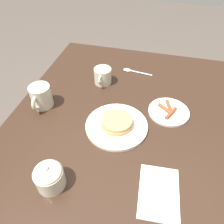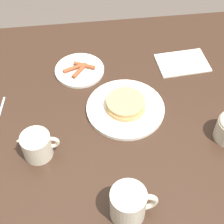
{
  "view_description": "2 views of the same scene",
  "coord_description": "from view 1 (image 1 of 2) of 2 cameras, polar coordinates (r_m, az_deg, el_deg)",
  "views": [
    {
      "loc": [
        0.61,
        0.11,
        1.41
      ],
      "look_at": [
        0.0,
        -0.05,
        0.81
      ],
      "focal_mm": 35.0,
      "sensor_mm": 36.0,
      "label": 1
    },
    {
      "loc": [
        -0.08,
        -0.7,
        1.59
      ],
      "look_at": [
        0.0,
        -0.05,
        0.81
      ],
      "focal_mm": 55.0,
      "sensor_mm": 36.0,
      "label": 2
    }
  ],
  "objects": [
    {
      "name": "side_plate_bacon",
      "position": [
        0.94,
        14.57,
        0.15
      ],
      "size": [
        0.17,
        0.17,
        0.02
      ],
      "color": "silver",
      "rests_on": "dining_table"
    },
    {
      "name": "sugar_bowl",
      "position": [
        0.71,
        -16.09,
        -15.86
      ],
      "size": [
        0.09,
        0.09,
        0.1
      ],
      "color": "beige",
      "rests_on": "dining_table"
    },
    {
      "name": "napkin",
      "position": [
        0.72,
        12.14,
        -19.86
      ],
      "size": [
        0.18,
        0.13,
        0.01
      ],
      "color": "silver",
      "rests_on": "dining_table"
    },
    {
      "name": "spoon",
      "position": [
        1.15,
        5.3,
        10.62
      ],
      "size": [
        0.04,
        0.16,
        0.01
      ],
      "color": "silver",
      "rests_on": "dining_table"
    },
    {
      "name": "coffee_mug",
      "position": [
        0.96,
        -17.98,
        4.01
      ],
      "size": [
        0.12,
        0.09,
        0.1
      ],
      "color": "beige",
      "rests_on": "dining_table"
    },
    {
      "name": "pancake_plate",
      "position": [
        0.85,
        1.21,
        -3.22
      ],
      "size": [
        0.24,
        0.24,
        0.04
      ],
      "color": "white",
      "rests_on": "dining_table"
    },
    {
      "name": "ground_plane",
      "position": [
        1.54,
        1.8,
        -22.28
      ],
      "size": [
        8.0,
        8.0,
        0.0
      ],
      "primitive_type": "plane",
      "color": "#51473F"
    },
    {
      "name": "creamer_pitcher",
      "position": [
        1.05,
        -2.42,
        9.53
      ],
      "size": [
        0.12,
        0.08,
        0.09
      ],
      "color": "beige",
      "rests_on": "dining_table"
    },
    {
      "name": "dining_table",
      "position": [
        0.99,
        2.62,
        -7.45
      ],
      "size": [
        1.13,
        0.92,
        0.78
      ],
      "color": "#332116",
      "rests_on": "ground_plane"
    }
  ]
}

